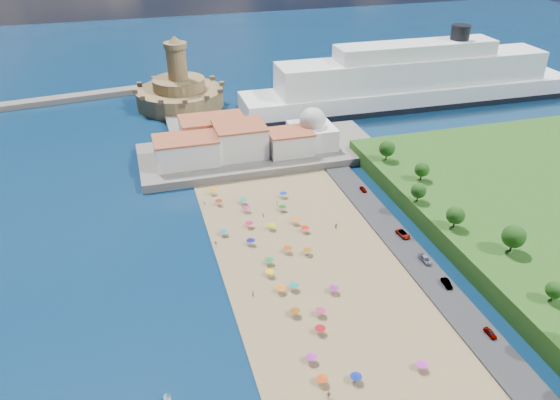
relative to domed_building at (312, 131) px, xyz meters
name	(u,v)px	position (x,y,z in m)	size (l,w,h in m)	color
ground	(292,273)	(-30.00, -71.00, -8.97)	(700.00, 700.00, 0.00)	#071938
terrace	(260,153)	(-20.00, 2.00, -7.47)	(90.00, 36.00, 3.00)	#59544C
jetty	(189,126)	(-42.00, 37.00, -7.77)	(18.00, 70.00, 2.40)	#59544C
waterfront_buildings	(225,140)	(-33.05, 2.64, -1.10)	(57.00, 29.00, 11.00)	silver
domed_building	(312,131)	(0.00, 0.00, 0.00)	(16.00, 16.00, 15.00)	silver
fortress	(179,92)	(-42.00, 67.00, -2.29)	(40.00, 40.00, 32.40)	#937449
cruise_ship	(412,83)	(62.58, 38.99, 1.49)	(161.83, 25.83, 35.32)	black
beach_parasols	(302,294)	(-30.86, -82.43, -6.83)	(32.57, 116.41, 2.20)	gray
beachgoers	(273,261)	(-33.56, -65.71, -7.87)	(37.68, 96.66, 1.90)	tan
parked_cars	(419,252)	(6.00, -73.28, -7.58)	(2.90, 74.40, 1.44)	gray
hillside_trees	(470,220)	(19.51, -74.64, 1.07)	(15.74, 109.48, 7.81)	#382314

